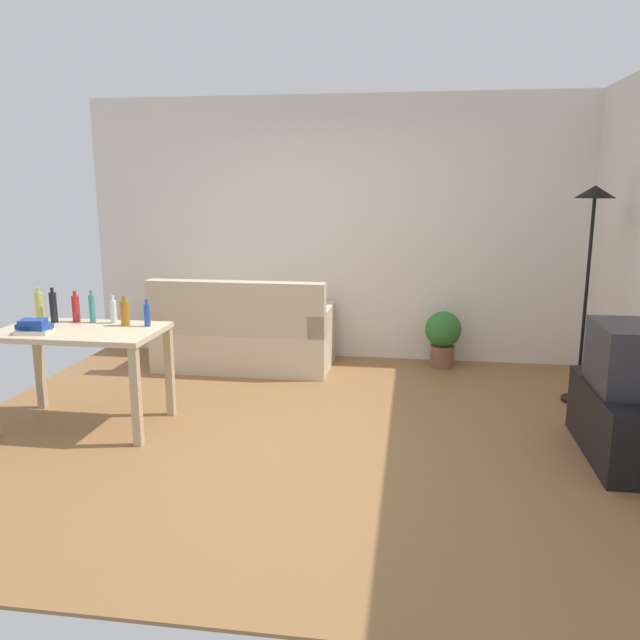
# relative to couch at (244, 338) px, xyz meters

# --- Properties ---
(ground_plane) EXTENTS (5.20, 4.40, 0.02)m
(ground_plane) POSITION_rel_couch_xyz_m (0.83, -1.59, -0.32)
(ground_plane) COLOR olive
(wall_rear) EXTENTS (5.20, 0.10, 2.70)m
(wall_rear) POSITION_rel_couch_xyz_m (0.83, 0.61, 1.04)
(wall_rear) COLOR silver
(wall_rear) RESTS_ON ground_plane
(couch) EXTENTS (1.73, 0.84, 0.92)m
(couch) POSITION_rel_couch_xyz_m (0.00, 0.00, 0.00)
(couch) COLOR beige
(couch) RESTS_ON ground_plane
(tv_stand) EXTENTS (0.44, 1.10, 0.48)m
(tv_stand) POSITION_rel_couch_xyz_m (3.08, -1.72, -0.07)
(tv_stand) COLOR black
(tv_stand) RESTS_ON ground_plane
(tv) EXTENTS (0.41, 0.60, 0.44)m
(tv) POSITION_rel_couch_xyz_m (3.09, -1.72, 0.39)
(tv) COLOR #2D2D33
(tv) RESTS_ON tv_stand
(torchiere_lamp) EXTENTS (0.32, 0.32, 1.81)m
(torchiere_lamp) POSITION_rel_couch_xyz_m (3.08, -0.58, 1.11)
(torchiere_lamp) COLOR black
(torchiere_lamp) RESTS_ON ground_plane
(desk) EXTENTS (1.20, 0.70, 0.76)m
(desk) POSITION_rel_couch_xyz_m (-0.79, -1.71, 0.34)
(desk) COLOR #C6B28E
(desk) RESTS_ON ground_plane
(potted_plant) EXTENTS (0.36, 0.36, 0.57)m
(potted_plant) POSITION_rel_couch_xyz_m (1.98, 0.31, 0.02)
(potted_plant) COLOR brown
(potted_plant) RESTS_ON ground_plane
(bottle_squat) EXTENTS (0.06, 0.06, 0.27)m
(bottle_squat) POSITION_rel_couch_xyz_m (-1.23, -1.51, 0.57)
(bottle_squat) COLOR #BCB24C
(bottle_squat) RESTS_ON desk
(bottle_dark) EXTENTS (0.06, 0.06, 0.28)m
(bottle_dark) POSITION_rel_couch_xyz_m (-1.10, -1.53, 0.57)
(bottle_dark) COLOR black
(bottle_dark) RESTS_ON desk
(bottle_red) EXTENTS (0.06, 0.06, 0.25)m
(bottle_red) POSITION_rel_couch_xyz_m (-0.94, -1.48, 0.56)
(bottle_red) COLOR #AD2323
(bottle_red) RESTS_ON desk
(bottle_tall) EXTENTS (0.05, 0.05, 0.26)m
(bottle_tall) POSITION_rel_couch_xyz_m (-0.80, -1.49, 0.56)
(bottle_tall) COLOR teal
(bottle_tall) RESTS_ON desk
(bottle_clear) EXTENTS (0.05, 0.05, 0.22)m
(bottle_clear) POSITION_rel_couch_xyz_m (-0.63, -1.48, 0.55)
(bottle_clear) COLOR silver
(bottle_clear) RESTS_ON desk
(bottle_amber) EXTENTS (0.07, 0.07, 0.23)m
(bottle_amber) POSITION_rel_couch_xyz_m (-0.50, -1.55, 0.55)
(bottle_amber) COLOR #9E6019
(bottle_amber) RESTS_ON desk
(bottle_blue) EXTENTS (0.05, 0.05, 0.21)m
(bottle_blue) POSITION_rel_couch_xyz_m (-0.32, -1.55, 0.54)
(bottle_blue) COLOR #2347A3
(bottle_blue) RESTS_ON desk
(book_stack) EXTENTS (0.26, 0.20, 0.10)m
(book_stack) POSITION_rel_couch_xyz_m (-1.05, -1.89, 0.50)
(book_stack) COLOR beige
(book_stack) RESTS_ON desk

